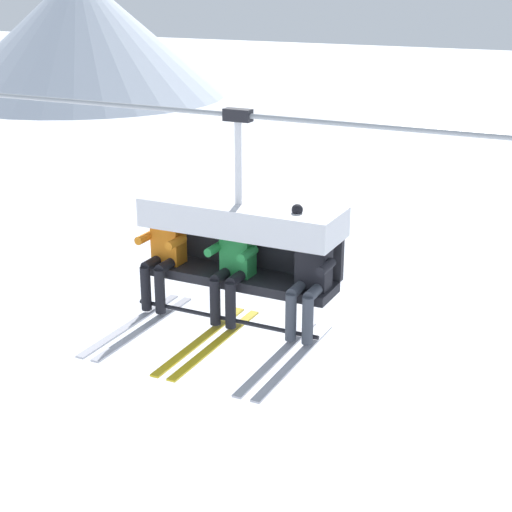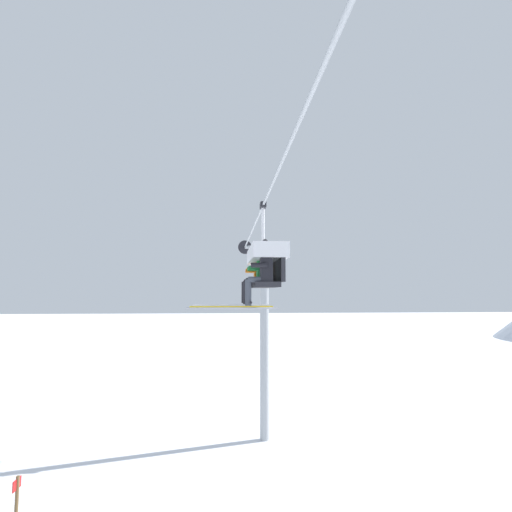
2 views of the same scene
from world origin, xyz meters
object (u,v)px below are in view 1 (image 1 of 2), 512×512
at_px(skier_black, 309,274).
at_px(skier_green, 232,263).
at_px(skier_orange, 162,251).
at_px(chairlift_chair, 242,230).

bearing_deg(skier_black, skier_green, -179.53).
bearing_deg(skier_orange, skier_black, 0.23).
bearing_deg(skier_black, chairlift_chair, 165.58).
distance_m(chairlift_chair, skier_orange, 0.91).
distance_m(skier_green, skier_black, 0.83).
bearing_deg(chairlift_chair, skier_orange, -165.20).
height_order(skier_orange, skier_green, same).
xyz_separation_m(chairlift_chair, skier_green, (0.00, -0.22, -0.29)).
bearing_deg(skier_orange, chairlift_chair, 14.80).
relative_size(chairlift_chair, skier_black, 1.24).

